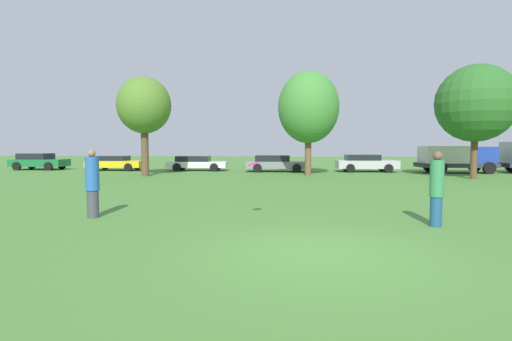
{
  "coord_description": "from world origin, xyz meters",
  "views": [
    {
      "loc": [
        -0.47,
        -7.2,
        2.0
      ],
      "look_at": [
        -1.43,
        3.22,
        1.31
      ],
      "focal_mm": 27.29,
      "sensor_mm": 36.0,
      "label": 1
    }
  ],
  "objects_px": {
    "person_thrower": "(92,184)",
    "tree_0": "(144,106)",
    "frisbee": "(253,164)",
    "parked_car_silver": "(366,163)",
    "parked_car_grey": "(276,163)",
    "tree_2": "(476,103)",
    "delivery_truck_blue": "(456,157)",
    "parked_car_green": "(39,161)",
    "parked_car_white": "(196,163)",
    "tree_1": "(308,108)",
    "person_catcher": "(437,188)",
    "parked_car_yellow": "(115,163)"
  },
  "relations": [
    {
      "from": "frisbee",
      "to": "parked_car_white",
      "type": "bearing_deg",
      "value": 108.11
    },
    {
      "from": "tree_1",
      "to": "parked_car_grey",
      "type": "height_order",
      "value": "tree_1"
    },
    {
      "from": "person_catcher",
      "to": "tree_1",
      "type": "bearing_deg",
      "value": -78.86
    },
    {
      "from": "person_catcher",
      "to": "parked_car_grey",
      "type": "relative_size",
      "value": 0.4
    },
    {
      "from": "parked_car_grey",
      "to": "tree_2",
      "type": "bearing_deg",
      "value": -25.51
    },
    {
      "from": "person_catcher",
      "to": "parked_car_green",
      "type": "distance_m",
      "value": 31.06
    },
    {
      "from": "parked_car_grey",
      "to": "person_catcher",
      "type": "bearing_deg",
      "value": -78.24
    },
    {
      "from": "person_thrower",
      "to": "delivery_truck_blue",
      "type": "relative_size",
      "value": 0.35
    },
    {
      "from": "tree_0",
      "to": "parked_car_silver",
      "type": "relative_size",
      "value": 1.42
    },
    {
      "from": "tree_1",
      "to": "parked_car_yellow",
      "type": "relative_size",
      "value": 1.56
    },
    {
      "from": "tree_1",
      "to": "parked_car_green",
      "type": "bearing_deg",
      "value": 169.42
    },
    {
      "from": "frisbee",
      "to": "parked_car_silver",
      "type": "bearing_deg",
      "value": 71.52
    },
    {
      "from": "parked_car_green",
      "to": "parked_car_grey",
      "type": "height_order",
      "value": "parked_car_green"
    },
    {
      "from": "person_thrower",
      "to": "parked_car_white",
      "type": "relative_size",
      "value": 0.4
    },
    {
      "from": "tree_1",
      "to": "tree_2",
      "type": "bearing_deg",
      "value": -10.31
    },
    {
      "from": "frisbee",
      "to": "tree_1",
      "type": "relative_size",
      "value": 0.04
    },
    {
      "from": "frisbee",
      "to": "parked_car_grey",
      "type": "bearing_deg",
      "value": 90.54
    },
    {
      "from": "person_catcher",
      "to": "frisbee",
      "type": "height_order",
      "value": "person_catcher"
    },
    {
      "from": "parked_car_yellow",
      "to": "person_catcher",
      "type": "bearing_deg",
      "value": -50.39
    },
    {
      "from": "tree_0",
      "to": "parked_car_silver",
      "type": "height_order",
      "value": "tree_0"
    },
    {
      "from": "person_thrower",
      "to": "person_catcher",
      "type": "distance_m",
      "value": 8.99
    },
    {
      "from": "person_thrower",
      "to": "parked_car_green",
      "type": "bearing_deg",
      "value": 129.74
    },
    {
      "from": "parked_car_grey",
      "to": "frisbee",
      "type": "bearing_deg",
      "value": -91.48
    },
    {
      "from": "tree_0",
      "to": "tree_1",
      "type": "bearing_deg",
      "value": 8.43
    },
    {
      "from": "person_catcher",
      "to": "delivery_truck_blue",
      "type": "distance_m",
      "value": 20.8
    },
    {
      "from": "tree_1",
      "to": "parked_car_silver",
      "type": "bearing_deg",
      "value": 41.44
    },
    {
      "from": "delivery_truck_blue",
      "to": "parked_car_white",
      "type": "bearing_deg",
      "value": 175.99
    },
    {
      "from": "parked_car_green",
      "to": "parked_car_grey",
      "type": "xyz_separation_m",
      "value": [
        19.19,
        -0.6,
        -0.04
      ]
    },
    {
      "from": "person_catcher",
      "to": "tree_0",
      "type": "bearing_deg",
      "value": -45.68
    },
    {
      "from": "tree_0",
      "to": "parked_car_white",
      "type": "relative_size",
      "value": 1.36
    },
    {
      "from": "parked_car_grey",
      "to": "parked_car_silver",
      "type": "distance_m",
      "value": 6.69
    },
    {
      "from": "parked_car_green",
      "to": "person_catcher",
      "type": "bearing_deg",
      "value": -41.7
    },
    {
      "from": "tree_1",
      "to": "parked_car_grey",
      "type": "xyz_separation_m",
      "value": [
        -2.25,
        3.4,
        -3.77
      ]
    },
    {
      "from": "tree_2",
      "to": "delivery_truck_blue",
      "type": "xyz_separation_m",
      "value": [
        1.03,
        5.05,
        -3.3
      ]
    },
    {
      "from": "parked_car_green",
      "to": "parked_car_silver",
      "type": "bearing_deg",
      "value": -2.24
    },
    {
      "from": "tree_2",
      "to": "delivery_truck_blue",
      "type": "height_order",
      "value": "tree_2"
    },
    {
      "from": "person_catcher",
      "to": "tree_2",
      "type": "xyz_separation_m",
      "value": [
        7.13,
        14.08,
        3.47
      ]
    },
    {
      "from": "tree_0",
      "to": "tree_1",
      "type": "xyz_separation_m",
      "value": [
        10.41,
        1.54,
        -0.05
      ]
    },
    {
      "from": "parked_car_yellow",
      "to": "person_thrower",
      "type": "bearing_deg",
      "value": -68.48
    },
    {
      "from": "parked_car_silver",
      "to": "delivery_truck_blue",
      "type": "distance_m",
      "value": 6.25
    },
    {
      "from": "person_thrower",
      "to": "tree_1",
      "type": "bearing_deg",
      "value": 69.43
    },
    {
      "from": "parked_car_white",
      "to": "parked_car_grey",
      "type": "bearing_deg",
      "value": -7.24
    },
    {
      "from": "delivery_truck_blue",
      "to": "tree_1",
      "type": "bearing_deg",
      "value": -164.74
    },
    {
      "from": "parked_car_green",
      "to": "tree_2",
      "type": "bearing_deg",
      "value": -12.51
    },
    {
      "from": "parked_car_white",
      "to": "parked_car_silver",
      "type": "bearing_deg",
      "value": -2.32
    },
    {
      "from": "frisbee",
      "to": "parked_car_silver",
      "type": "height_order",
      "value": "frisbee"
    },
    {
      "from": "parked_car_grey",
      "to": "parked_car_silver",
      "type": "height_order",
      "value": "parked_car_silver"
    },
    {
      "from": "parked_car_grey",
      "to": "delivery_truck_blue",
      "type": "height_order",
      "value": "delivery_truck_blue"
    },
    {
      "from": "person_thrower",
      "to": "tree_0",
      "type": "bearing_deg",
      "value": 107.9
    },
    {
      "from": "person_catcher",
      "to": "parked_car_grey",
      "type": "xyz_separation_m",
      "value": [
        -4.72,
        19.23,
        -0.29
      ]
    }
  ]
}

